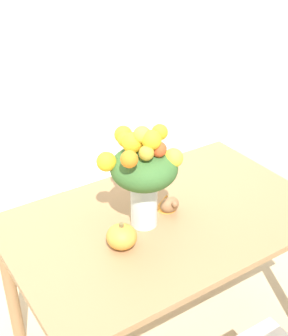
# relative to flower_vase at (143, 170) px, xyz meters

# --- Properties ---
(ground_plane) EXTENTS (12.00, 12.00, 0.00)m
(ground_plane) POSITION_rel_flower_vase_xyz_m (0.11, -0.02, -1.03)
(ground_plane) COLOR tan
(wall_back) EXTENTS (8.00, 0.06, 2.70)m
(wall_back) POSITION_rel_flower_vase_xyz_m (0.11, 1.35, 0.32)
(wall_back) COLOR white
(wall_back) RESTS_ON ground_plane
(dining_table) EXTENTS (1.40, 0.88, 0.77)m
(dining_table) POSITION_rel_flower_vase_xyz_m (0.11, -0.02, -0.37)
(dining_table) COLOR #9E754C
(dining_table) RESTS_ON ground_plane
(flower_vase) EXTENTS (0.34, 0.33, 0.48)m
(flower_vase) POSITION_rel_flower_vase_xyz_m (0.00, 0.00, 0.00)
(flower_vase) COLOR silver
(flower_vase) RESTS_ON dining_table
(pumpkin) EXTENTS (0.13, 0.13, 0.12)m
(pumpkin) POSITION_rel_flower_vase_xyz_m (-0.16, -0.09, -0.22)
(pumpkin) COLOR gold
(pumpkin) RESTS_ON dining_table
(turkey_figurine) EXTENTS (0.09, 0.12, 0.08)m
(turkey_figurine) POSITION_rel_flower_vase_xyz_m (0.15, 0.02, -0.23)
(turkey_figurine) COLOR #936642
(turkey_figurine) RESTS_ON dining_table
(dining_chair_near_window) EXTENTS (0.44, 0.44, 0.97)m
(dining_chair_near_window) POSITION_rel_flower_vase_xyz_m (0.20, 0.83, -0.53)
(dining_chair_near_window) COLOR white
(dining_chair_near_window) RESTS_ON ground_plane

